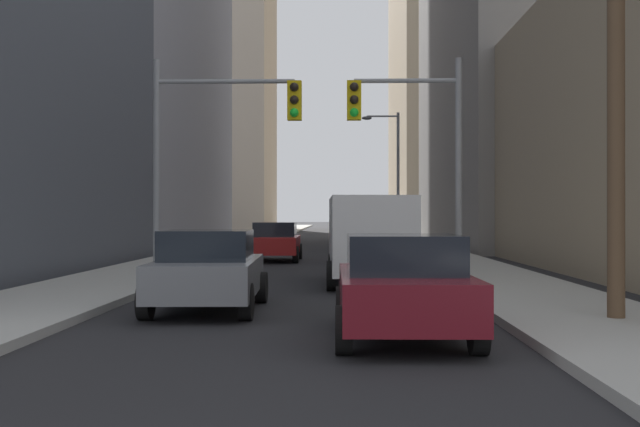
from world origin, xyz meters
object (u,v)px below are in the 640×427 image
object	(u,v)px
sedan_grey	(208,270)
traffic_signal_near_left	(220,131)
sedan_blue	(364,242)
traffic_signal_near_right	(411,133)
cargo_van_white	(369,235)
sedan_maroon	(403,286)
sedan_navy	(353,234)
sedan_red	(275,241)

from	to	relation	value
sedan_grey	traffic_signal_near_left	bearing A→B (deg)	96.74
sedan_blue	traffic_signal_near_right	xyz separation A→B (m)	(0.96, -8.64, 3.24)
sedan_blue	traffic_signal_near_right	bearing A→B (deg)	-83.65
sedan_grey	traffic_signal_near_right	xyz separation A→B (m)	(4.37, 6.40, 3.24)
cargo_van_white	traffic_signal_near_right	bearing A→B (deg)	32.60
sedan_blue	sedan_maroon	bearing A→B (deg)	-90.12
sedan_maroon	traffic_signal_near_right	size ratio (longest dim) A/B	0.70
sedan_navy	traffic_signal_near_right	distance (m)	20.94
sedan_grey	traffic_signal_near_right	distance (m)	8.40
sedan_red	traffic_signal_near_right	xyz separation A→B (m)	(4.40, -9.63, 3.24)
traffic_signal_near_right	cargo_van_white	bearing A→B (deg)	-147.40
cargo_van_white	sedan_blue	world-z (taller)	cargo_van_white
sedan_red	sedan_maroon	bearing A→B (deg)	-80.02
sedan_grey	sedan_maroon	bearing A→B (deg)	-44.08
cargo_van_white	traffic_signal_near_left	distance (m)	4.91
sedan_grey	traffic_signal_near_right	size ratio (longest dim) A/B	0.71
traffic_signal_near_left	traffic_signal_near_right	xyz separation A→B (m)	(5.13, -0.00, -0.05)
sedan_maroon	sedan_grey	distance (m)	4.70
cargo_van_white	sedan_maroon	distance (m)	8.96
cargo_van_white	sedan_blue	bearing A→B (deg)	88.94
sedan_grey	sedan_red	distance (m)	16.04
sedan_maroon	sedan_navy	xyz separation A→B (m)	(-0.19, 30.33, 0.00)
sedan_blue	sedan_red	xyz separation A→B (m)	(-3.44, 0.99, 0.00)
cargo_van_white	sedan_maroon	world-z (taller)	cargo_van_white
traffic_signal_near_right	sedan_navy	bearing A→B (deg)	93.29
sedan_grey	traffic_signal_near_left	size ratio (longest dim) A/B	0.71
sedan_grey	sedan_blue	world-z (taller)	same
sedan_red	traffic_signal_near_right	world-z (taller)	traffic_signal_near_right
sedan_maroon	cargo_van_white	bearing A→B (deg)	90.87
sedan_navy	sedan_red	bearing A→B (deg)	-106.22
sedan_blue	traffic_signal_near_left	distance (m)	10.14
sedan_maroon	sedan_blue	distance (m)	18.31
traffic_signal_near_left	traffic_signal_near_right	size ratio (longest dim) A/B	1.00
cargo_van_white	sedan_red	distance (m)	10.87
sedan_maroon	sedan_grey	bearing A→B (deg)	135.92
sedan_blue	sedan_red	size ratio (longest dim) A/B	1.00
sedan_maroon	sedan_red	world-z (taller)	same
traffic_signal_near_right	sedan_grey	bearing A→B (deg)	-124.33
sedan_maroon	traffic_signal_near_right	world-z (taller)	traffic_signal_near_right
sedan_red	cargo_van_white	bearing A→B (deg)	-72.52
sedan_blue	traffic_signal_near_left	xyz separation A→B (m)	(-4.17, -8.64, 3.28)
sedan_red	traffic_signal_near_right	size ratio (longest dim) A/B	0.70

